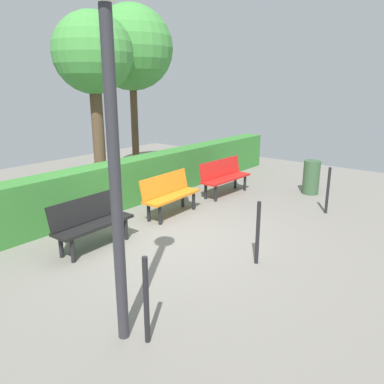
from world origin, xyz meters
name	(u,v)px	position (x,y,z in m)	size (l,w,h in m)	color
ground_plane	(168,239)	(0.00, 0.00, 0.00)	(16.00, 16.00, 0.00)	gray
bench_red	(224,175)	(-3.00, -0.81, 0.48)	(1.56, 0.52, 0.86)	red
bench_orange	(169,193)	(-1.00, -0.85, 0.48)	(1.45, 0.52, 0.86)	orange
bench_black	(91,220)	(1.05, -0.77, 0.48)	(1.44, 0.51, 0.86)	black
hedge_row	(127,182)	(-0.94, -2.08, 0.51)	(11.40, 0.56, 1.03)	#387F33
tree_near	(132,49)	(-3.14, -4.10, 3.61)	(2.33, 2.33, 4.79)	brown
tree_mid	(93,56)	(-1.35, -3.52, 3.30)	(1.91, 1.91, 4.33)	brown
railing_post_near	(328,191)	(-3.16, 1.72, 0.50)	(0.06, 0.06, 1.00)	black
railing_post_mid	(258,233)	(-0.14, 1.72, 0.50)	(0.06, 0.06, 1.00)	black
railing_post_far	(146,300)	(2.23, 1.72, 0.50)	(0.06, 0.06, 1.00)	black
lamp_post	(110,94)	(2.33, 1.45, 2.59)	(0.36, 0.36, 3.71)	#2D2D33
trash_bin	(311,177)	(-4.40, 0.87, 0.42)	(0.40, 0.40, 0.84)	#385938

